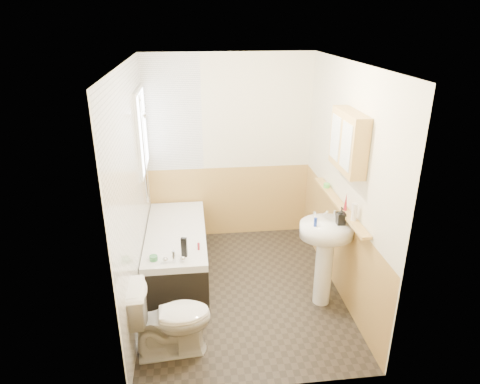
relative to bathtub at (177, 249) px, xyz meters
name	(u,v)px	position (x,y,z in m)	size (l,w,h in m)	color
floor	(242,290)	(0.73, -0.53, -0.28)	(2.80, 2.80, 0.00)	black
ceiling	(242,63)	(0.73, -0.53, 2.22)	(2.80, 2.80, 0.00)	white
wall_back	(229,149)	(0.73, 0.88, 0.97)	(2.20, 0.02, 2.50)	#F1EAC7
wall_front	(265,260)	(0.73, -1.94, 0.97)	(2.20, 0.02, 2.50)	#F1EAC7
wall_left	(132,193)	(-0.38, -0.53, 0.97)	(0.02, 2.80, 2.50)	#F1EAC7
wall_right	(345,184)	(1.84, -0.53, 0.97)	(0.02, 2.80, 2.50)	#F1EAC7
wainscot_right	(337,246)	(1.82, -0.53, 0.22)	(0.01, 2.80, 1.00)	tan
wainscot_front	(262,339)	(0.73, -1.92, 0.22)	(2.20, 0.01, 1.00)	tan
wainscot_back	(230,201)	(0.73, 0.85, 0.22)	(2.20, 0.01, 1.00)	tan
tile_cladding_left	(135,193)	(-0.36, -0.53, 0.97)	(0.01, 2.80, 2.50)	white
tile_return_back	(172,114)	(0.00, 0.85, 1.47)	(0.75, 0.01, 1.50)	white
window	(142,131)	(-0.33, 0.42, 1.37)	(0.03, 0.79, 0.99)	white
bathtub	(177,249)	(0.00, 0.00, 0.00)	(0.70, 1.65, 0.67)	black
shower_riser	(144,143)	(-0.31, 0.22, 1.29)	(0.11, 0.09, 1.28)	silver
toilet	(170,318)	(-0.03, -1.41, 0.09)	(0.42, 0.75, 0.74)	white
sink	(325,247)	(1.57, -0.85, 0.41)	(0.56, 0.45, 1.08)	white
pine_shelf	(339,204)	(1.77, -0.59, 0.77)	(0.10, 1.54, 0.03)	tan
medicine_cabinet	(348,141)	(1.74, -0.75, 1.50)	(0.16, 0.65, 0.58)	tan
foam_can	(354,212)	(1.77, -1.01, 0.87)	(0.05, 0.05, 0.18)	silver
green_bottle	(346,202)	(1.77, -0.78, 0.88)	(0.04, 0.04, 0.19)	maroon
black_jar	(327,185)	(1.77, -0.15, 0.81)	(0.07, 0.07, 0.05)	#59C647
soap_bottle	(341,220)	(1.69, -0.89, 0.73)	(0.08, 0.18, 0.08)	black
clear_bottle	(315,222)	(1.42, -0.90, 0.73)	(0.03, 0.03, 0.09)	#19339E
blue_gel	(184,247)	(0.11, -0.61, 0.36)	(0.06, 0.04, 0.22)	black
cream_jar	(154,258)	(-0.21, -0.66, 0.28)	(0.09, 0.09, 0.05)	#388447
orange_bottle	(199,246)	(0.26, -0.49, 0.29)	(0.03, 0.03, 0.08)	maroon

